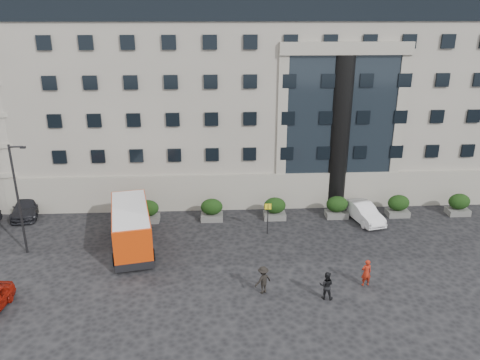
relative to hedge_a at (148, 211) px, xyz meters
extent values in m
plane|color=black|center=(4.00, -7.80, -0.93)|extent=(120.00, 120.00, 0.00)
cube|color=gray|center=(10.00, 14.20, 8.07)|extent=(44.00, 24.00, 18.00)
cylinder|color=black|center=(16.00, 2.50, 5.57)|extent=(1.80, 1.80, 13.00)
cube|color=#5A5A57|center=(0.00, 0.00, -0.68)|extent=(1.80, 1.20, 0.50)
ellipsoid|color=black|center=(0.00, 0.00, 0.24)|extent=(1.80, 1.26, 1.34)
cube|color=#5A5A57|center=(5.20, 0.00, -0.68)|extent=(1.80, 1.20, 0.50)
ellipsoid|color=black|center=(5.20, 0.00, 0.24)|extent=(1.80, 1.26, 1.34)
cube|color=#5A5A57|center=(10.40, 0.00, -0.68)|extent=(1.80, 1.20, 0.50)
ellipsoid|color=black|center=(10.40, 0.00, 0.24)|extent=(1.80, 1.26, 1.34)
cube|color=#5A5A57|center=(15.60, 0.00, -0.68)|extent=(1.80, 1.20, 0.50)
ellipsoid|color=black|center=(15.60, 0.00, 0.24)|extent=(1.80, 1.26, 1.34)
cube|color=#5A5A57|center=(20.80, 0.00, -0.68)|extent=(1.80, 1.20, 0.50)
ellipsoid|color=black|center=(20.80, 0.00, 0.24)|extent=(1.80, 1.26, 1.34)
cube|color=#5A5A57|center=(26.00, 0.00, -0.68)|extent=(1.80, 1.20, 0.50)
ellipsoid|color=black|center=(26.00, 0.00, 0.24)|extent=(1.80, 1.26, 1.34)
cylinder|color=#262628|center=(-8.00, -4.80, 3.07)|extent=(0.16, 0.16, 8.00)
cylinder|color=#262628|center=(-7.55, -4.80, 6.92)|extent=(0.90, 0.12, 0.12)
cube|color=black|center=(-7.10, -4.80, 6.87)|extent=(0.35, 0.18, 0.14)
cylinder|color=#262628|center=(9.50, -2.80, 0.32)|extent=(0.08, 0.08, 2.50)
cube|color=yellow|center=(9.50, -2.80, 1.37)|extent=(0.50, 0.06, 0.45)
cube|color=#C23509|center=(-0.57, -4.42, 0.87)|extent=(3.94, 7.72, 2.50)
cube|color=black|center=(-0.57, -4.42, -0.48)|extent=(3.99, 7.77, 0.55)
cube|color=black|center=(-0.57, -4.42, 1.12)|extent=(3.68, 6.14, 1.10)
cube|color=silver|center=(-0.57, -4.42, 2.07)|extent=(3.75, 7.33, 0.18)
cylinder|color=black|center=(-1.34, -6.98, -0.48)|extent=(0.45, 0.94, 0.90)
cylinder|color=black|center=(1.14, -6.48, -0.48)|extent=(0.45, 0.94, 0.90)
cylinder|color=black|center=(-2.28, -2.37, -0.48)|extent=(0.45, 0.94, 0.90)
cylinder|color=black|center=(0.20, -1.86, -0.48)|extent=(0.45, 0.94, 0.90)
cube|color=maroon|center=(-12.31, 11.14, 0.54)|extent=(2.56, 3.64, 2.37)
cube|color=maroon|center=(-12.60, 8.69, 0.16)|extent=(2.25, 1.75, 1.61)
cube|color=black|center=(-12.68, 8.03, 0.49)|extent=(1.80, 0.33, 0.76)
cylinder|color=black|center=(-13.62, 8.91, -0.53)|extent=(0.34, 0.82, 0.80)
cylinder|color=black|center=(-11.55, 8.67, -0.53)|extent=(0.34, 0.82, 0.80)
cylinder|color=black|center=(-13.26, 12.02, -0.53)|extent=(0.34, 0.82, 0.80)
cylinder|color=black|center=(-11.19, 11.77, -0.53)|extent=(0.34, 0.82, 0.80)
imported|color=black|center=(-10.40, 1.95, -0.21)|extent=(2.79, 5.20, 1.43)
imported|color=black|center=(-12.87, 6.45, -0.30)|extent=(2.65, 4.78, 1.27)
imported|color=white|center=(17.59, -0.80, -0.18)|extent=(2.68, 4.82, 1.50)
imported|color=maroon|center=(14.88, -10.26, -0.03)|extent=(0.71, 0.52, 1.80)
imported|color=black|center=(12.07, -11.52, -0.04)|extent=(1.01, 0.87, 1.78)
imported|color=black|center=(8.35, -10.74, -0.03)|extent=(1.34, 1.18, 1.80)
camera|label=1|loc=(5.63, -35.21, 15.46)|focal=35.00mm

